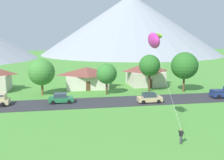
{
  "coord_description": "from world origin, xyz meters",
  "views": [
    {
      "loc": [
        -6.44,
        -17.27,
        11.51
      ],
      "look_at": [
        -1.14,
        12.22,
        6.49
      ],
      "focal_mm": 42.21,
      "sensor_mm": 36.0,
      "label": 1
    }
  ],
  "objects_px": {
    "tree_near_left": "(107,74)",
    "tree_left_of_center": "(184,66)",
    "tree_near_right": "(150,65)",
    "house_left_center": "(87,77)",
    "house_leftmost": "(145,74)",
    "kite_flyer_with_kite": "(155,42)",
    "parked_car_tan_mid_east": "(149,98)",
    "tree_right_of_center": "(42,72)",
    "parked_car_green_mid_west": "(61,98)"
  },
  "relations": [
    {
      "from": "tree_near_left",
      "to": "tree_right_of_center",
      "type": "distance_m",
      "value": 12.67
    },
    {
      "from": "house_leftmost",
      "to": "house_left_center",
      "type": "bearing_deg",
      "value": -174.1
    },
    {
      "from": "tree_near_left",
      "to": "parked_car_green_mid_west",
      "type": "bearing_deg",
      "value": -148.44
    },
    {
      "from": "tree_right_of_center",
      "to": "kite_flyer_with_kite",
      "type": "bearing_deg",
      "value": -56.54
    },
    {
      "from": "house_left_center",
      "to": "tree_left_of_center",
      "type": "relative_size",
      "value": 1.2
    },
    {
      "from": "parked_car_tan_mid_east",
      "to": "kite_flyer_with_kite",
      "type": "distance_m",
      "value": 16.87
    },
    {
      "from": "tree_near_left",
      "to": "parked_car_green_mid_west",
      "type": "distance_m",
      "value": 10.95
    },
    {
      "from": "tree_near_left",
      "to": "tree_left_of_center",
      "type": "xyz_separation_m",
      "value": [
        16.32,
        -0.04,
        1.3
      ]
    },
    {
      "from": "tree_left_of_center",
      "to": "house_leftmost",
      "type": "bearing_deg",
      "value": 122.86
    },
    {
      "from": "tree_near_right",
      "to": "tree_near_left",
      "type": "bearing_deg",
      "value": -172.43
    },
    {
      "from": "tree_near_left",
      "to": "tree_right_of_center",
      "type": "bearing_deg",
      "value": 172.67
    },
    {
      "from": "house_leftmost",
      "to": "tree_right_of_center",
      "type": "xyz_separation_m",
      "value": [
        -23.21,
        -7.13,
        1.89
      ]
    },
    {
      "from": "house_left_center",
      "to": "house_leftmost",
      "type": "bearing_deg",
      "value": 5.9
    },
    {
      "from": "house_leftmost",
      "to": "house_left_center",
      "type": "relative_size",
      "value": 0.87
    },
    {
      "from": "tree_left_of_center",
      "to": "parked_car_tan_mid_east",
      "type": "relative_size",
      "value": 1.94
    },
    {
      "from": "house_leftmost",
      "to": "tree_left_of_center",
      "type": "height_order",
      "value": "tree_left_of_center"
    },
    {
      "from": "tree_left_of_center",
      "to": "tree_near_right",
      "type": "bearing_deg",
      "value": 169.9
    },
    {
      "from": "tree_left_of_center",
      "to": "parked_car_tan_mid_east",
      "type": "height_order",
      "value": "tree_left_of_center"
    },
    {
      "from": "tree_near_right",
      "to": "kite_flyer_with_kite",
      "type": "height_order",
      "value": "kite_flyer_with_kite"
    },
    {
      "from": "tree_near_left",
      "to": "tree_left_of_center",
      "type": "relative_size",
      "value": 0.75
    },
    {
      "from": "house_left_center",
      "to": "tree_near_right",
      "type": "xyz_separation_m",
      "value": [
        12.54,
        -6.08,
        3.07
      ]
    },
    {
      "from": "tree_left_of_center",
      "to": "tree_near_right",
      "type": "xyz_separation_m",
      "value": [
        -7.11,
        1.27,
        0.05
      ]
    },
    {
      "from": "house_leftmost",
      "to": "kite_flyer_with_kite",
      "type": "relative_size",
      "value": 0.72
    },
    {
      "from": "tree_near_left",
      "to": "kite_flyer_with_kite",
      "type": "bearing_deg",
      "value": -83.56
    },
    {
      "from": "tree_near_left",
      "to": "parked_car_tan_mid_east",
      "type": "xyz_separation_m",
      "value": [
        6.27,
        -7.95,
        -3.28
      ]
    },
    {
      "from": "tree_near_right",
      "to": "parked_car_tan_mid_east",
      "type": "distance_m",
      "value": 10.69
    },
    {
      "from": "tree_near_right",
      "to": "tree_left_of_center",
      "type": "bearing_deg",
      "value": -10.1
    },
    {
      "from": "tree_near_left",
      "to": "parked_car_tan_mid_east",
      "type": "height_order",
      "value": "tree_near_left"
    },
    {
      "from": "house_left_center",
      "to": "kite_flyer_with_kite",
      "type": "height_order",
      "value": "kite_flyer_with_kite"
    },
    {
      "from": "house_leftmost",
      "to": "house_left_center",
      "type": "distance_m",
      "value": 14.05
    },
    {
      "from": "house_left_center",
      "to": "parked_car_green_mid_west",
      "type": "relative_size",
      "value": 2.34
    },
    {
      "from": "tree_near_left",
      "to": "tree_near_right",
      "type": "relative_size",
      "value": 0.8
    },
    {
      "from": "tree_left_of_center",
      "to": "kite_flyer_with_kite",
      "type": "bearing_deg",
      "value": -123.69
    },
    {
      "from": "house_left_center",
      "to": "tree_right_of_center",
      "type": "height_order",
      "value": "tree_right_of_center"
    },
    {
      "from": "house_leftmost",
      "to": "parked_car_tan_mid_east",
      "type": "distance_m",
      "value": 17.36
    },
    {
      "from": "house_left_center",
      "to": "tree_left_of_center",
      "type": "xyz_separation_m",
      "value": [
        19.65,
        -7.35,
        3.02
      ]
    },
    {
      "from": "parked_car_tan_mid_east",
      "to": "tree_near_right",
      "type": "bearing_deg",
      "value": 72.21
    },
    {
      "from": "tree_near_right",
      "to": "parked_car_tan_mid_east",
      "type": "xyz_separation_m",
      "value": [
        -2.94,
        -9.18,
        -4.63
      ]
    },
    {
      "from": "house_leftmost",
      "to": "tree_near_right",
      "type": "height_order",
      "value": "tree_near_right"
    },
    {
      "from": "house_left_center",
      "to": "tree_right_of_center",
      "type": "distance_m",
      "value": 11.05
    },
    {
      "from": "parked_car_tan_mid_east",
      "to": "kite_flyer_with_kite",
      "type": "xyz_separation_m",
      "value": [
        -3.9,
        -13.03,
        9.98
      ]
    },
    {
      "from": "house_left_center",
      "to": "tree_near_right",
      "type": "relative_size",
      "value": 1.28
    },
    {
      "from": "parked_car_tan_mid_east",
      "to": "house_left_center",
      "type": "bearing_deg",
      "value": 122.18
    },
    {
      "from": "tree_near_left",
      "to": "tree_near_right",
      "type": "height_order",
      "value": "tree_near_right"
    },
    {
      "from": "tree_near_right",
      "to": "kite_flyer_with_kite",
      "type": "bearing_deg",
      "value": -107.14
    },
    {
      "from": "parked_car_green_mid_west",
      "to": "tree_right_of_center",
      "type": "bearing_deg",
      "value": 117.3
    },
    {
      "from": "tree_near_left",
      "to": "parked_car_tan_mid_east",
      "type": "relative_size",
      "value": 1.46
    },
    {
      "from": "house_leftmost",
      "to": "tree_left_of_center",
      "type": "bearing_deg",
      "value": -57.14
    },
    {
      "from": "parked_car_green_mid_west",
      "to": "kite_flyer_with_kite",
      "type": "distance_m",
      "value": 21.61
    },
    {
      "from": "house_leftmost",
      "to": "kite_flyer_with_kite",
      "type": "distance_m",
      "value": 31.92
    }
  ]
}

